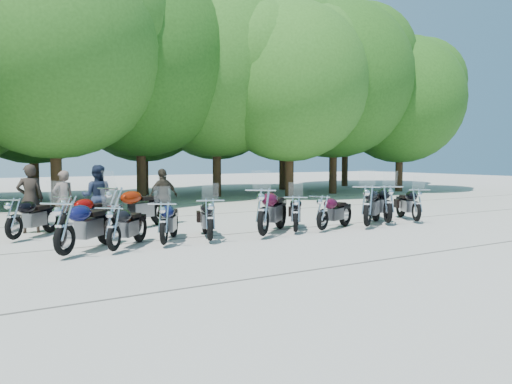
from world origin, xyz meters
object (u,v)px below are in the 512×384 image
motorcycle_1 (114,227)px  motorcycle_5 (296,212)px  motorcycle_12 (115,207)px  motorcycle_9 (417,204)px  motorcycle_4 (263,210)px  rider_3 (63,200)px  motorcycle_3 (210,218)px  rider_0 (30,199)px  rider_2 (163,197)px  rider_1 (97,196)px  motorcycle_2 (164,222)px  motorcycle_11 (69,214)px  motorcycle_8 (388,203)px  motorcycle_6 (323,211)px  motorcycle_7 (368,204)px  motorcycle_0 (64,226)px  motorcycle_10 (14,217)px

motorcycle_1 → motorcycle_5: bearing=-138.2°
motorcycle_12 → motorcycle_9: bearing=-136.7°
motorcycle_4 → rider_3: 5.84m
motorcycle_3 → rider_0: size_ratio=1.15×
motorcycle_5 → rider_2: bearing=-20.3°
motorcycle_5 → motorcycle_9: 4.47m
rider_2 → motorcycle_1: bearing=42.4°
motorcycle_3 → motorcycle_9: size_ratio=0.98×
motorcycle_3 → motorcycle_12: size_ratio=0.86×
motorcycle_9 → rider_1: bearing=4.7°
motorcycle_2 → motorcycle_5: motorcycle_2 is taller
motorcycle_1 → motorcycle_4: size_ratio=0.80×
motorcycle_3 → motorcycle_11: (-2.69, 2.64, -0.00)m
motorcycle_8 → rider_1: 8.59m
motorcycle_6 → motorcycle_9: 3.65m
motorcycle_3 → motorcycle_7: (4.89, -0.16, 0.10)m
motorcycle_11 → rider_3: 1.53m
rider_1 → motorcycle_5: bearing=160.0°
motorcycle_12 → rider_1: bearing=-18.5°
motorcycle_0 → rider_1: bearing=-68.2°
motorcycle_0 → motorcycle_3: bearing=-134.1°
motorcycle_9 → motorcycle_10: bearing=16.5°
motorcycle_8 → motorcycle_9: motorcycle_8 is taller
motorcycle_6 → rider_3: (-5.98, 4.14, 0.26)m
rider_3 → motorcycle_6: bearing=129.7°
motorcycle_5 → motorcycle_11: 5.84m
motorcycle_7 → motorcycle_9: size_ratio=1.15×
rider_0 → rider_2: rider_0 is taller
motorcycle_2 → rider_0: bearing=-29.6°
motorcycle_10 → motorcycle_12: bearing=-133.1°
rider_0 → motorcycle_8: bearing=166.1°
motorcycle_2 → motorcycle_9: bearing=-150.8°
motorcycle_3 → motorcycle_7: size_ratio=0.86×
motorcycle_3 → motorcycle_1: bearing=24.2°
motorcycle_10 → rider_1: rider_1 is taller
motorcycle_8 → rider_0: (-9.41, 3.88, 0.25)m
motorcycle_11 → rider_2: (2.90, 1.04, 0.25)m
rider_0 → rider_3: (0.87, 0.16, -0.09)m
motorcycle_4 → motorcycle_8: motorcycle_4 is taller
motorcycle_2 → motorcycle_4: (2.58, -0.12, 0.13)m
motorcycle_0 → motorcycle_4: motorcycle_4 is taller
motorcycle_5 → rider_2: 4.29m
motorcycle_0 → rider_0: size_ratio=1.26×
motorcycle_5 → rider_2: size_ratio=1.21×
motorcycle_1 → motorcycle_10: size_ratio=0.95×
motorcycle_5 → motorcycle_12: size_ratio=0.83×
motorcycle_0 → rider_2: rider_2 is taller
motorcycle_3 → motorcycle_12: 3.21m
motorcycle_3 → rider_0: bearing=-28.1°
motorcycle_6 → motorcycle_9: (3.65, -0.04, 0.04)m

